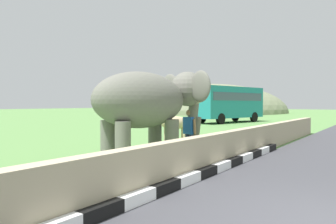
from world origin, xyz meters
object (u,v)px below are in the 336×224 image
object	(u,v)px
cow_near	(176,123)
bus_teal	(229,102)
elephant	(150,102)
person_handler	(189,131)

from	to	relation	value
cow_near	bus_teal	bearing A→B (deg)	14.50
bus_teal	cow_near	bearing A→B (deg)	-165.50
elephant	person_handler	xyz separation A→B (m)	(1.63, -0.43, -0.99)
elephant	person_handler	bearing A→B (deg)	-14.87
bus_teal	cow_near	distance (m)	16.58
elephant	cow_near	xyz separation A→B (m)	(5.69, 2.77, -1.05)
elephant	cow_near	bearing A→B (deg)	25.94
elephant	person_handler	distance (m)	1.95
person_handler	bus_teal	world-z (taller)	bus_teal
person_handler	cow_near	bearing A→B (deg)	38.23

